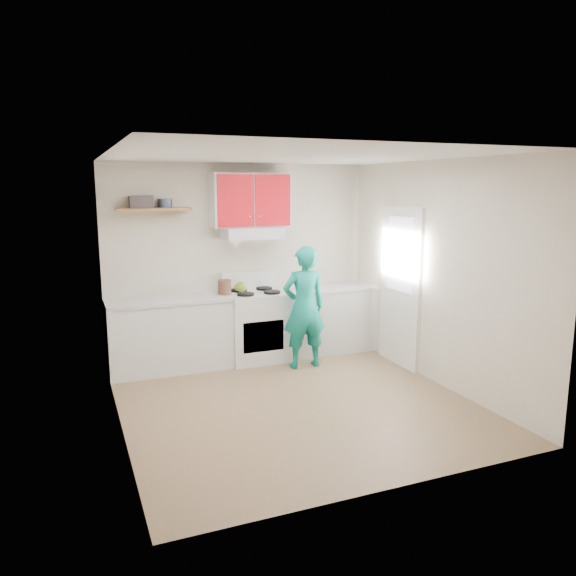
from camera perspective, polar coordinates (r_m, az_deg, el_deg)
name	(u,v)px	position (r m, az deg, el deg)	size (l,w,h in m)	color
floor	(294,402)	(6.11, 0.66, -11.64)	(3.80, 3.80, 0.00)	brown
ceiling	(295,156)	(5.67, 0.72, 13.49)	(3.60, 3.80, 0.04)	white
back_wall	(240,261)	(7.52, -4.96, 2.78)	(3.60, 0.04, 2.60)	beige
front_wall	(396,326)	(4.11, 11.07, -3.83)	(3.60, 0.04, 2.60)	beige
left_wall	(115,297)	(5.33, -17.45, -0.85)	(0.04, 3.80, 2.60)	beige
right_wall	(437,274)	(6.65, 15.13, 1.45)	(0.04, 3.80, 2.60)	beige
door	(401,287)	(7.24, 11.53, 0.11)	(0.05, 0.85, 2.05)	white
door_glass	(400,254)	(7.17, 11.47, 3.44)	(0.01, 0.55, 0.95)	white
counter_left	(170,335)	(7.16, -12.12, -4.76)	(1.52, 0.60, 0.90)	silver
counter_right	(325,319)	(7.82, 3.82, -3.26)	(1.32, 0.60, 0.90)	silver
stove	(256,326)	(7.41, -3.37, -3.95)	(0.76, 0.65, 0.92)	white
range_hood	(252,233)	(7.30, -3.74, 5.68)	(0.76, 0.44, 0.15)	silver
upper_cabinets	(250,200)	(7.33, -3.92, 9.03)	(1.02, 0.33, 0.70)	#B10F18
shelf	(153,209)	(7.05, -13.72, 7.89)	(0.90, 0.30, 0.04)	brown
books	(141,202)	(7.05, -14.92, 8.57)	(0.28, 0.20, 0.15)	#40383A
tin	(165,203)	(7.09, -12.59, 8.54)	(0.18, 0.18, 0.11)	#333D4C
kettle	(241,287)	(7.32, -4.91, 0.12)	(0.17, 0.17, 0.14)	olive
crock	(225,288)	(7.20, -6.56, 0.01)	(0.17, 0.17, 0.21)	#4B2E21
cutting_board	(301,291)	(7.48, 1.32, -0.27)	(0.29, 0.21, 0.02)	olive
silicone_mat	(351,285)	(7.94, 6.54, 0.26)	(0.31, 0.26, 0.01)	#B41217
person	(304,307)	(7.03, 1.68, -1.99)	(0.57, 0.38, 1.57)	#0E8272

